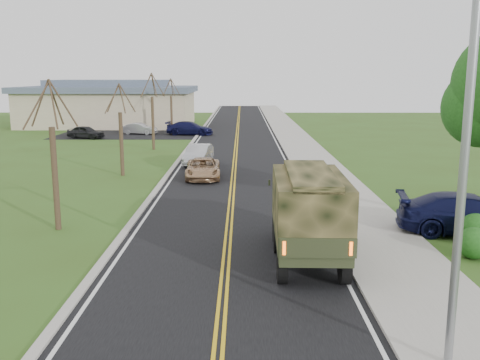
{
  "coord_description": "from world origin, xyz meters",
  "views": [
    {
      "loc": [
        0.55,
        -11.09,
        6.21
      ],
      "look_at": [
        0.45,
        11.36,
        1.8
      ],
      "focal_mm": 40.0,
      "sensor_mm": 36.0,
      "label": 1
    }
  ],
  "objects_px": {
    "suv_champagne": "(203,169)",
    "pickup_navy": "(469,214)",
    "sedan_silver": "(198,155)",
    "military_truck": "(308,208)"
  },
  "relations": [
    {
      "from": "pickup_navy",
      "to": "military_truck",
      "type": "bearing_deg",
      "value": 123.56
    },
    {
      "from": "suv_champagne",
      "to": "pickup_navy",
      "type": "bearing_deg",
      "value": -48.47
    },
    {
      "from": "military_truck",
      "to": "suv_champagne",
      "type": "relative_size",
      "value": 1.45
    },
    {
      "from": "pickup_navy",
      "to": "suv_champagne",
      "type": "bearing_deg",
      "value": 53.93
    },
    {
      "from": "suv_champagne",
      "to": "pickup_navy",
      "type": "relative_size",
      "value": 0.8
    },
    {
      "from": "suv_champagne",
      "to": "sedan_silver",
      "type": "bearing_deg",
      "value": 94.8
    },
    {
      "from": "military_truck",
      "to": "pickup_navy",
      "type": "distance_m",
      "value": 7.49
    },
    {
      "from": "sedan_silver",
      "to": "pickup_navy",
      "type": "height_order",
      "value": "pickup_navy"
    },
    {
      "from": "military_truck",
      "to": "sedan_silver",
      "type": "height_order",
      "value": "military_truck"
    },
    {
      "from": "military_truck",
      "to": "suv_champagne",
      "type": "distance_m",
      "value": 15.4
    }
  ]
}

